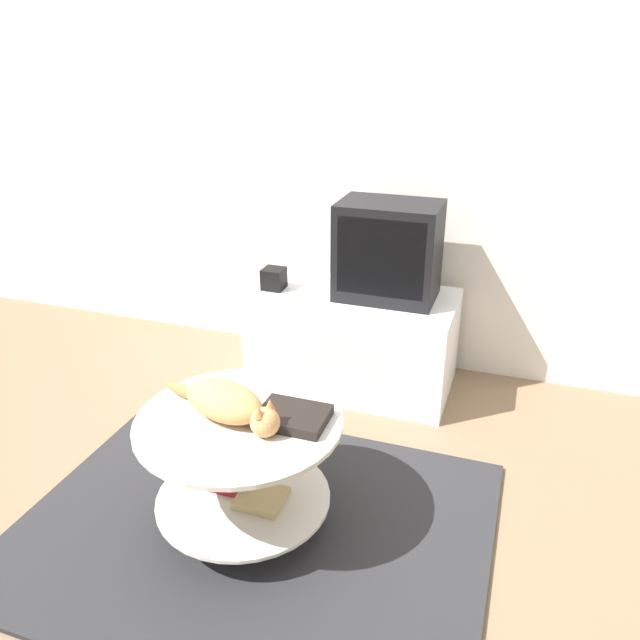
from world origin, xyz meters
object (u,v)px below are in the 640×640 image
object	(u,v)px
speaker	(274,279)
dvd_box	(293,416)
tv	(388,251)
cat	(227,403)

from	to	relation	value
speaker	dvd_box	world-z (taller)	speaker
tv	dvd_box	size ratio (longest dim) A/B	2.05
tv	dvd_box	bearing A→B (deg)	-92.25
tv	cat	bearing A→B (deg)	-102.24
speaker	dvd_box	distance (m)	1.22
tv	speaker	distance (m)	0.61
dvd_box	cat	bearing A→B (deg)	-165.46
tv	cat	world-z (taller)	tv
dvd_box	cat	distance (m)	0.23
speaker	tv	bearing A→B (deg)	7.99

